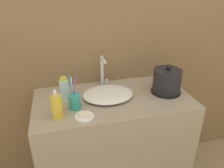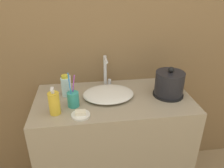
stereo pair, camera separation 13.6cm
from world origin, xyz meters
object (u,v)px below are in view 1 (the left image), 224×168
(lotion_bottle, at_px, (57,106))
(shampoo_bottle, at_px, (64,88))
(electric_kettle, at_px, (167,82))
(toothbrush_cup, at_px, (74,101))
(faucet, at_px, (103,70))

(lotion_bottle, height_order, shampoo_bottle, lotion_bottle)
(electric_kettle, bearing_deg, toothbrush_cup, -175.29)
(toothbrush_cup, height_order, lotion_bottle, toothbrush_cup)
(faucet, distance_m, shampoo_bottle, 0.30)
(faucet, bearing_deg, toothbrush_cup, -132.29)
(lotion_bottle, distance_m, shampoo_bottle, 0.21)
(faucet, xyz_separation_m, electric_kettle, (0.39, -0.20, -0.04))
(shampoo_bottle, bearing_deg, lotion_bottle, -104.25)
(electric_kettle, relative_size, shampoo_bottle, 1.38)
(toothbrush_cup, bearing_deg, lotion_bottle, -146.34)
(electric_kettle, height_order, toothbrush_cup, toothbrush_cup)
(toothbrush_cup, distance_m, shampoo_bottle, 0.15)
(toothbrush_cup, relative_size, lotion_bottle, 1.27)
(electric_kettle, xyz_separation_m, lotion_bottle, (-0.71, -0.12, -0.01))
(toothbrush_cup, bearing_deg, shampoo_bottle, 109.38)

